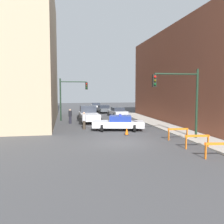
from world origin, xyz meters
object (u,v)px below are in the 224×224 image
Objects in this scene: barrier_front at (219,148)px; police_car at (119,123)px; pedestrian_corner at (70,116)px; pedestrian_crossing at (84,120)px; parked_car_far at (96,106)px; barrier_back at (178,132)px; traffic_light_near at (183,93)px; parked_car_near at (117,112)px; traffic_cone at (127,131)px; barrier_mid at (197,139)px; traffic_light_far at (69,93)px; parked_car_mid at (103,109)px; white_truck at (89,115)px.

police_car is at bearing 107.20° from barrier_front.
pedestrian_crossing is at bearing -154.95° from pedestrian_corner.
parked_car_far reaches higher than barrier_back.
traffic_light_near reaches higher than barrier_front.
traffic_light_near reaches higher than parked_car_near.
pedestrian_crossing is 9.30m from barrier_back.
parked_car_near is at bearing 80.89° from traffic_cone.
police_car reaches higher than barrier_mid.
pedestrian_corner is 9.38m from traffic_cone.
traffic_light_far reaches higher than parked_car_mid.
pedestrian_crossing reaches higher than barrier_front.
pedestrian_corner is at bearing 48.51° from police_car.
barrier_mid is (1.84, -27.10, -0.06)m from parked_car_mid.
white_truck is 1.22× the size of parked_car_near.
pedestrian_crossing is at bearing 118.06° from barrier_front.
pedestrian_crossing is at bearing 130.80° from traffic_cone.
barrier_front is 8.70m from traffic_cone.
white_truck is (-2.13, 6.77, 0.18)m from police_car.
traffic_cone is at bearing 138.51° from barrier_back.
traffic_light_near is at bearing -132.28° from police_car.
police_car is 8.77m from barrier_mid.
traffic_light_far reaches higher than white_truck.
parked_car_near is at bearing -85.52° from parked_car_mid.
barrier_mid is at bearing -70.49° from white_truck.
parked_car_near is 1.00× the size of parked_car_mid.
parked_car_near is (4.71, 5.86, -0.23)m from white_truck.
barrier_front is at bearing -82.76° from parked_car_far.
white_truck is 7.52m from parked_car_near.
pedestrian_crossing reaches higher than parked_car_mid.
pedestrian_crossing is (1.20, -7.35, -2.54)m from traffic_light_far.
barrier_front and barrier_back have the same top height.
barrier_mid is at bearing 55.88° from pedestrian_crossing.
white_truck is 12.76m from parked_car_mid.
barrier_back is at bearing 88.35° from barrier_front.
police_car is 3.00× the size of pedestrian_crossing.
barrier_mid reaches higher than traffic_cone.
white_truck is 13.22m from barrier_back.
traffic_light_near is 24.46m from parked_car_mid.
white_truck reaches higher than parked_car_mid.
traffic_light_near reaches higher than parked_car_far.
pedestrian_crossing is 1.04× the size of barrier_back.
police_car is at bearing -88.46° from parked_car_far.
police_car is 7.10m from white_truck.
pedestrian_corner is at bearing 124.88° from barrier_back.
parked_car_far is 2.78× the size of barrier_front.
pedestrian_corner is 2.53× the size of traffic_cone.
pedestrian_corner is (-5.81, -13.16, 0.19)m from parked_car_mid.
parked_car_far is at bearing 93.83° from barrier_back.
barrier_back is (3.40, -5.24, -0.11)m from police_car.
traffic_light_far reaches higher than barrier_mid.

